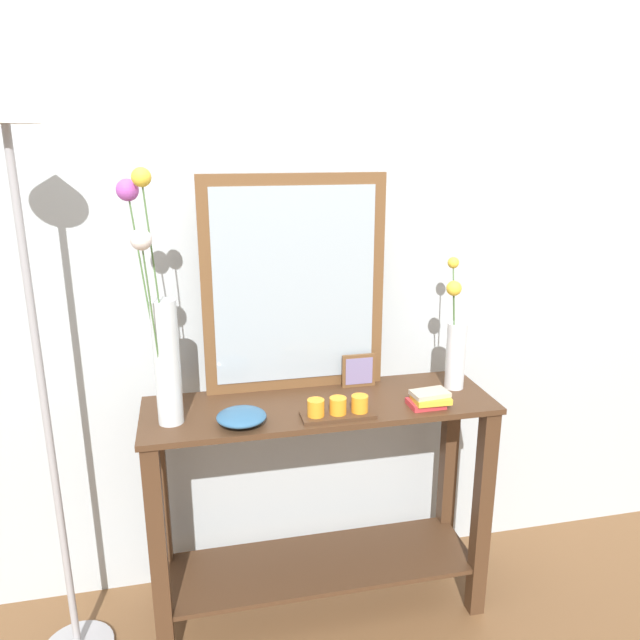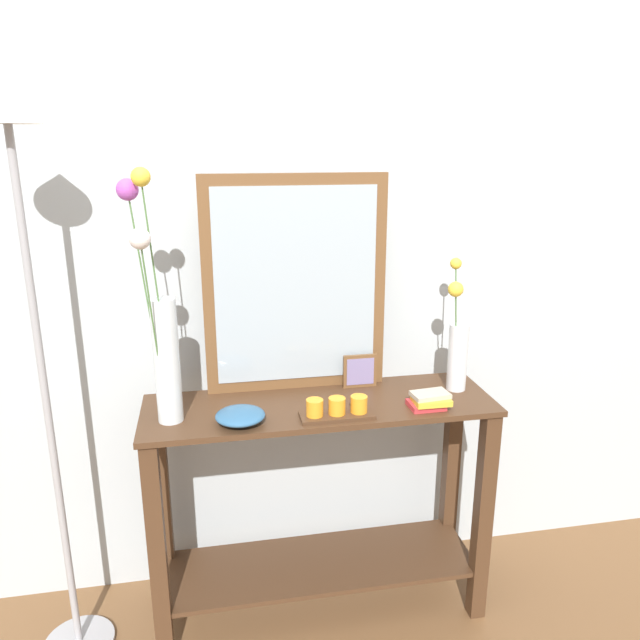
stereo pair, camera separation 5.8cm
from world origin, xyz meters
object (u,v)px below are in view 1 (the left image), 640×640
(console_table, at_px, (320,491))
(floor_lamp, at_px, (31,305))
(vase_right, at_px, (455,344))
(picture_frame_small, at_px, (359,371))
(decorative_bowl, at_px, (241,417))
(candle_tray, at_px, (338,409))
(tall_vase_left, at_px, (161,334))
(book_stack, at_px, (429,399))
(mirror_leaning, at_px, (294,285))

(console_table, relative_size, floor_lamp, 0.65)
(vase_right, xyz_separation_m, picture_frame_small, (-0.34, 0.08, -0.10))
(decorative_bowl, bearing_deg, candle_tray, -2.21)
(tall_vase_left, xyz_separation_m, picture_frame_small, (0.68, 0.17, -0.24))
(console_table, height_order, book_stack, book_stack)
(console_table, height_order, picture_frame_small, picture_frame_small)
(console_table, relative_size, candle_tray, 4.97)
(mirror_leaning, bearing_deg, decorative_bowl, -130.16)
(decorative_bowl, bearing_deg, book_stack, -0.05)
(tall_vase_left, distance_m, decorative_bowl, 0.36)
(mirror_leaning, distance_m, decorative_bowl, 0.50)
(vase_right, distance_m, book_stack, 0.25)
(mirror_leaning, xyz_separation_m, vase_right, (0.56, -0.13, -0.22))
(candle_tray, relative_size, book_stack, 1.77)
(tall_vase_left, bearing_deg, picture_frame_small, 13.85)
(mirror_leaning, relative_size, decorative_bowl, 4.79)
(decorative_bowl, xyz_separation_m, floor_lamp, (-0.59, 0.08, 0.38))
(candle_tray, relative_size, picture_frame_small, 1.95)
(tall_vase_left, bearing_deg, console_table, 6.03)
(console_table, xyz_separation_m, tall_vase_left, (-0.51, -0.05, 0.65))
(tall_vase_left, relative_size, decorative_bowl, 5.01)
(vase_right, bearing_deg, picture_frame_small, 165.97)
(picture_frame_small, height_order, book_stack, picture_frame_small)
(console_table, distance_m, candle_tray, 0.39)
(candle_tray, height_order, decorative_bowl, candle_tray)
(picture_frame_small, distance_m, floor_lamp, 1.11)
(tall_vase_left, bearing_deg, mirror_leaning, 24.94)
(mirror_leaning, xyz_separation_m, decorative_bowl, (-0.22, -0.26, -0.36))
(vase_right, distance_m, picture_frame_small, 0.36)
(picture_frame_small, bearing_deg, decorative_bowl, -153.82)
(mirror_leaning, bearing_deg, picture_frame_small, -10.62)
(console_table, bearing_deg, decorative_bowl, -158.97)
(console_table, height_order, vase_right, vase_right)
(tall_vase_left, distance_m, candle_tray, 0.61)
(console_table, distance_m, floor_lamp, 1.16)
(picture_frame_small, height_order, floor_lamp, floor_lamp)
(mirror_leaning, relative_size, vase_right, 1.63)
(candle_tray, xyz_separation_m, picture_frame_small, (0.14, 0.23, 0.03))
(mirror_leaning, height_order, picture_frame_small, mirror_leaning)
(tall_vase_left, height_order, book_stack, tall_vase_left)
(vase_right, height_order, floor_lamp, floor_lamp)
(decorative_bowl, bearing_deg, picture_frame_small, 26.18)
(vase_right, distance_m, candle_tray, 0.52)
(decorative_bowl, bearing_deg, vase_right, 9.94)
(picture_frame_small, distance_m, decorative_bowl, 0.50)
(console_table, height_order, tall_vase_left, tall_vase_left)
(console_table, bearing_deg, tall_vase_left, -173.97)
(vase_right, bearing_deg, console_table, -176.60)
(mirror_leaning, distance_m, book_stack, 0.61)
(picture_frame_small, bearing_deg, candle_tray, -120.40)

